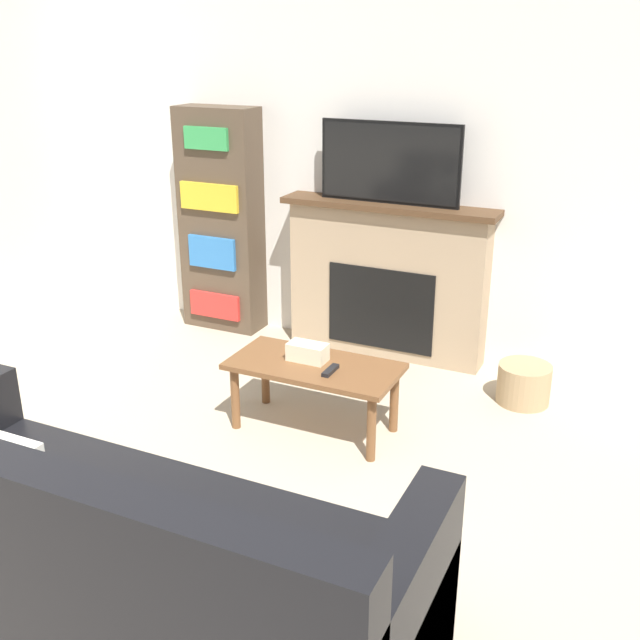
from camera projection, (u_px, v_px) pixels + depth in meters
name	position (u px, v px, depth m)	size (l,w,h in m)	color
wall_back	(425.00, 160.00, 4.89)	(6.49, 0.06, 2.70)	silver
fireplace	(387.00, 280.00, 5.13)	(1.47, 0.28, 1.08)	tan
tv	(390.00, 163.00, 4.83)	(0.95, 0.03, 0.53)	black
couch	(119.00, 568.00, 2.71)	(2.23, 0.91, 0.92)	black
coffee_table	(314.00, 374.00, 4.17)	(0.95, 0.47, 0.41)	brown
tissue_box	(308.00, 352.00, 4.17)	(0.22, 0.12, 0.10)	beige
remote_control	(330.00, 370.00, 4.04)	(0.04, 0.15, 0.02)	black
bookshelf	(221.00, 221.00, 5.53)	(0.60, 0.29, 1.65)	#4C3D2D
storage_basket	(524.00, 384.00, 4.57)	(0.32, 0.32, 0.24)	tan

